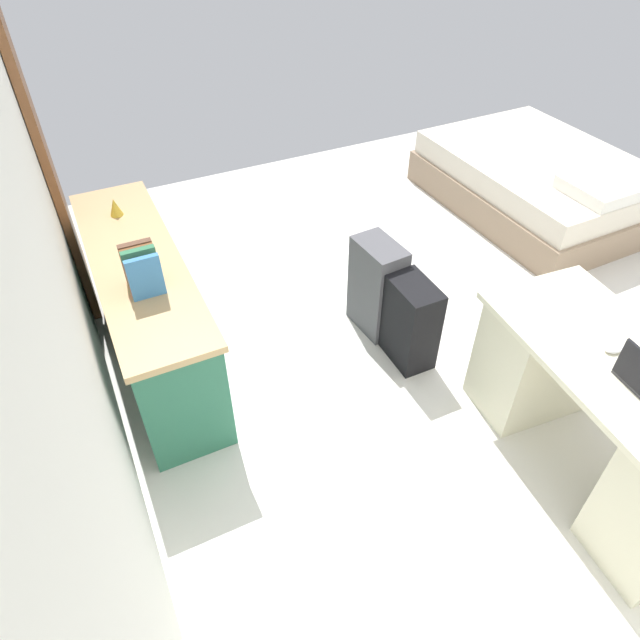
{
  "coord_description": "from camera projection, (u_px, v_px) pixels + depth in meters",
  "views": [
    {
      "loc": [
        -2.08,
        2.26,
        2.58
      ],
      "look_at": [
        -0.06,
        1.28,
        0.6
      ],
      "focal_mm": 31.55,
      "sensor_mm": 36.0,
      "label": 1
    }
  ],
  "objects": [
    {
      "name": "computer_mouse",
      "position": [
        614.0,
        348.0,
        2.61
      ],
      "size": [
        0.07,
        0.1,
        0.03
      ],
      "primitive_type": "ellipsoid",
      "rotation": [
        0.0,
        0.0,
        -0.08
      ],
      "color": "white",
      "rests_on": "desk"
    },
    {
      "name": "desk",
      "position": [
        602.0,
        418.0,
        2.77
      ],
      "size": [
        1.49,
        0.78,
        0.74
      ],
      "color": "beige",
      "rests_on": "ground_plane"
    },
    {
      "name": "wall_back",
      "position": [
        42.0,
        254.0,
        2.16
      ],
      "size": [
        4.46,
        0.1,
        2.68
      ],
      "primitive_type": "cube",
      "color": "silver",
      "rests_on": "ground_plane"
    },
    {
      "name": "ground_plane",
      "position": [
        484.0,
        326.0,
        3.85
      ],
      "size": [
        5.89,
        5.89,
        0.0
      ],
      "primitive_type": "plane",
      "color": "silver"
    },
    {
      "name": "suitcase_spare_grey",
      "position": [
        377.0,
        287.0,
        3.65
      ],
      "size": [
        0.38,
        0.25,
        0.65
      ],
      "primitive_type": "cube",
      "rotation": [
        0.0,
        0.0,
        0.08
      ],
      "color": "#4C4C51",
      "rests_on": "ground_plane"
    },
    {
      "name": "book_row",
      "position": [
        142.0,
        270.0,
        2.88
      ],
      "size": [
        0.19,
        0.17,
        0.24
      ],
      "color": "#3B7CBA",
      "rests_on": "credenza"
    },
    {
      "name": "door_wooden",
      "position": [
        45.0,
        155.0,
        3.54
      ],
      "size": [
        0.88,
        0.05,
        2.04
      ],
      "primitive_type": "cube",
      "color": "brown",
      "rests_on": "ground_plane"
    },
    {
      "name": "suitcase_black",
      "position": [
        410.0,
        322.0,
        3.45
      ],
      "size": [
        0.36,
        0.22,
        0.57
      ],
      "primitive_type": "cube",
      "rotation": [
        0.0,
        0.0,
        -0.01
      ],
      "color": "black",
      "rests_on": "ground_plane"
    },
    {
      "name": "figurine_small",
      "position": [
        115.0,
        207.0,
        3.46
      ],
      "size": [
        0.08,
        0.08,
        0.11
      ],
      "primitive_type": "cone",
      "color": "gold",
      "rests_on": "credenza"
    },
    {
      "name": "credenza",
      "position": [
        149.0,
        310.0,
        3.4
      ],
      "size": [
        1.8,
        0.48,
        0.76
      ],
      "color": "#28664C",
      "rests_on": "ground_plane"
    },
    {
      "name": "bed",
      "position": [
        539.0,
        182.0,
        4.9
      ],
      "size": [
        1.92,
        1.43,
        0.58
      ],
      "color": "gray",
      "rests_on": "ground_plane"
    }
  ]
}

